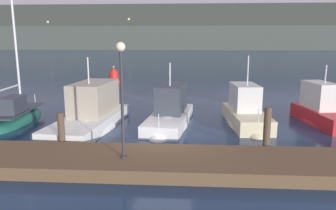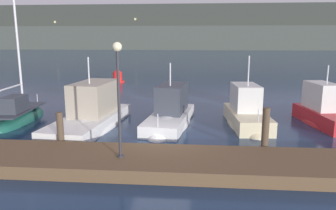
{
  "view_description": "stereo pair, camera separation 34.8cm",
  "coord_description": "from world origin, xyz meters",
  "px_view_note": "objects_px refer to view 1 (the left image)",
  "views": [
    {
      "loc": [
        1.07,
        -13.25,
        4.59
      ],
      "look_at": [
        0.0,
        3.14,
        1.2
      ],
      "focal_mm": 35.0,
      "sensor_mm": 36.0,
      "label": 1
    },
    {
      "loc": [
        1.42,
        -13.23,
        4.59
      ],
      "look_at": [
        0.0,
        3.14,
        1.2
      ],
      "focal_mm": 35.0,
      "sensor_mm": 36.0,
      "label": 2
    }
  ],
  "objects_px": {
    "motorboat_berth_3": "(91,120)",
    "motorboat_berth_6": "(322,116)",
    "motorboat_berth_5": "(246,117)",
    "dock_lamppost": "(122,82)",
    "channel_buoy": "(114,77)",
    "sailboat_berth_2": "(19,119)",
    "motorboat_berth_4": "(170,118)"
  },
  "relations": [
    {
      "from": "motorboat_berth_3",
      "to": "motorboat_berth_6",
      "type": "height_order",
      "value": "motorboat_berth_3"
    },
    {
      "from": "motorboat_berth_5",
      "to": "dock_lamppost",
      "type": "distance_m",
      "value": 8.87
    },
    {
      "from": "motorboat_berth_3",
      "to": "channel_buoy",
      "type": "height_order",
      "value": "motorboat_berth_3"
    },
    {
      "from": "sailboat_berth_2",
      "to": "motorboat_berth_6",
      "type": "distance_m",
      "value": 16.62
    },
    {
      "from": "motorboat_berth_3",
      "to": "channel_buoy",
      "type": "xyz_separation_m",
      "value": [
        -2.74,
        17.24,
        0.24
      ]
    },
    {
      "from": "motorboat_berth_4",
      "to": "motorboat_berth_6",
      "type": "bearing_deg",
      "value": 4.55
    },
    {
      "from": "motorboat_berth_3",
      "to": "motorboat_berth_4",
      "type": "height_order",
      "value": "motorboat_berth_3"
    },
    {
      "from": "channel_buoy",
      "to": "dock_lamppost",
      "type": "xyz_separation_m",
      "value": [
        5.57,
        -22.68,
        2.51
      ]
    },
    {
      "from": "sailboat_berth_2",
      "to": "channel_buoy",
      "type": "xyz_separation_m",
      "value": [
        1.57,
        16.48,
        0.43
      ]
    },
    {
      "from": "channel_buoy",
      "to": "dock_lamppost",
      "type": "relative_size",
      "value": 0.43
    },
    {
      "from": "motorboat_berth_4",
      "to": "dock_lamppost",
      "type": "height_order",
      "value": "dock_lamppost"
    },
    {
      "from": "motorboat_berth_3",
      "to": "motorboat_berth_5",
      "type": "relative_size",
      "value": 1.42
    },
    {
      "from": "motorboat_berth_3",
      "to": "motorboat_berth_4",
      "type": "relative_size",
      "value": 1.18
    },
    {
      "from": "motorboat_berth_6",
      "to": "dock_lamppost",
      "type": "bearing_deg",
      "value": -143.79
    },
    {
      "from": "motorboat_berth_5",
      "to": "motorboat_berth_3",
      "type": "bearing_deg",
      "value": -172.37
    },
    {
      "from": "motorboat_berth_3",
      "to": "dock_lamppost",
      "type": "height_order",
      "value": "dock_lamppost"
    },
    {
      "from": "motorboat_berth_3",
      "to": "motorboat_berth_4",
      "type": "distance_m",
      "value": 4.18
    },
    {
      "from": "motorboat_berth_6",
      "to": "channel_buoy",
      "type": "xyz_separation_m",
      "value": [
        -15.03,
        15.75,
        0.2
      ]
    },
    {
      "from": "motorboat_berth_5",
      "to": "dock_lamppost",
      "type": "xyz_separation_m",
      "value": [
        -5.33,
        -6.54,
        2.75
      ]
    },
    {
      "from": "motorboat_berth_3",
      "to": "dock_lamppost",
      "type": "xyz_separation_m",
      "value": [
        2.83,
        -5.44,
        2.75
      ]
    },
    {
      "from": "motorboat_berth_3",
      "to": "motorboat_berth_6",
      "type": "bearing_deg",
      "value": 6.88
    },
    {
      "from": "motorboat_berth_3",
      "to": "channel_buoy",
      "type": "relative_size",
      "value": 4.46
    },
    {
      "from": "motorboat_berth_3",
      "to": "motorboat_berth_4",
      "type": "xyz_separation_m",
      "value": [
        4.09,
        0.83,
        -0.04
      ]
    },
    {
      "from": "motorboat_berth_5",
      "to": "channel_buoy",
      "type": "height_order",
      "value": "motorboat_berth_5"
    },
    {
      "from": "sailboat_berth_2",
      "to": "motorboat_berth_4",
      "type": "height_order",
      "value": "sailboat_berth_2"
    },
    {
      "from": "sailboat_berth_2",
      "to": "channel_buoy",
      "type": "distance_m",
      "value": 16.56
    },
    {
      "from": "sailboat_berth_2",
      "to": "motorboat_berth_5",
      "type": "distance_m",
      "value": 12.47
    },
    {
      "from": "motorboat_berth_3",
      "to": "motorboat_berth_5",
      "type": "xyz_separation_m",
      "value": [
        8.16,
        1.09,
        0.0
      ]
    },
    {
      "from": "motorboat_berth_4",
      "to": "motorboat_berth_3",
      "type": "bearing_deg",
      "value": -168.52
    },
    {
      "from": "sailboat_berth_2",
      "to": "dock_lamppost",
      "type": "distance_m",
      "value": 9.91
    },
    {
      "from": "channel_buoy",
      "to": "sailboat_berth_2",
      "type": "bearing_deg",
      "value": -95.44
    },
    {
      "from": "motorboat_berth_6",
      "to": "sailboat_berth_2",
      "type": "bearing_deg",
      "value": -177.49
    }
  ]
}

